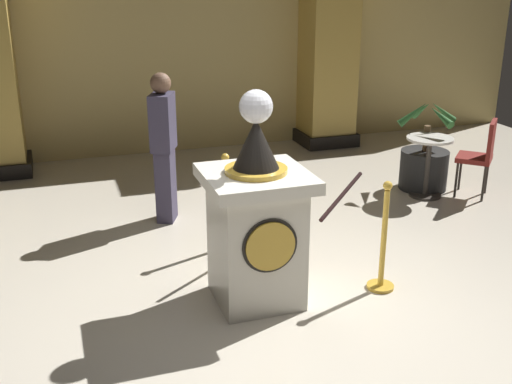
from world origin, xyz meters
The scene contains 11 objects.
ground_plane centered at (0.00, 0.00, 0.00)m, with size 12.08×12.08×0.00m, color beige.
back_wall centered at (0.00, 5.13, 1.70)m, with size 12.08×0.16×3.40m, color tan.
pedestal_clock centered at (-0.19, 0.27, 0.70)m, with size 0.84×0.84×1.80m.
stanchion_near centered at (0.91, 0.10, 0.35)m, with size 0.24×0.24×1.00m.
stanchion_far centered at (-0.14, 1.35, 0.34)m, with size 0.24×0.24×0.99m.
velvet_rope centered at (0.39, 0.73, 0.79)m, with size 1.18×1.19×0.22m.
column_right centered at (2.47, 4.75, 1.62)m, with size 0.89×0.89×3.27m.
potted_palm_right centered at (2.74, 2.29, 0.32)m, with size 0.80×0.82×1.16m.
bystander_guest centered at (-0.57, 2.28, 0.87)m, with size 0.35×0.42×1.65m.
cafe_table centered at (2.61, 2.03, 0.48)m, with size 0.56×0.56×0.75m.
cafe_chair_red centered at (3.21, 1.83, 0.57)m, with size 0.57×0.57×0.96m.
Camera 1 is at (-1.68, -4.20, 2.66)m, focal length 43.73 mm.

